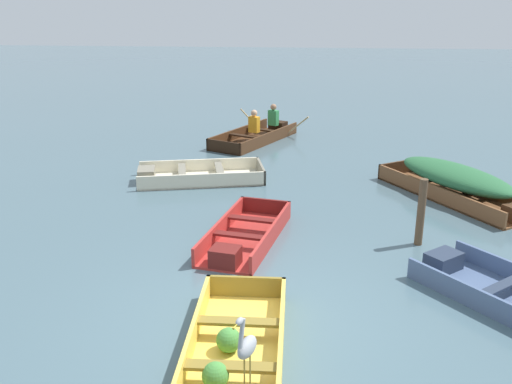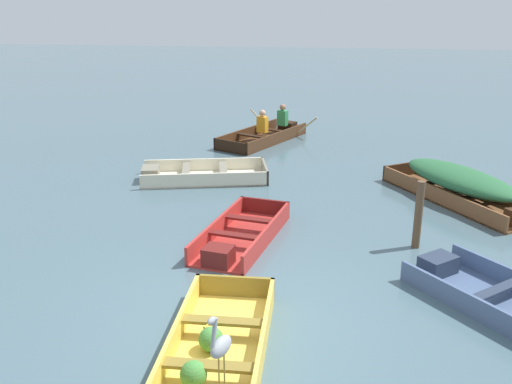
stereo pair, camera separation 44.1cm
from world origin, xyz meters
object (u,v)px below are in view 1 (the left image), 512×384
at_px(dinghy_yellow_foreground, 232,360).
at_px(mooring_post, 421,212).
at_px(skiff_red_outer_moored, 244,237).
at_px(rowboat_dark_varnish_with_crew, 258,134).
at_px(heron_on_dinghy, 246,346).
at_px(skiff_wooden_brown_near_moored, 456,180).
at_px(skiff_cream_mid_moored, 195,176).

bearing_deg(dinghy_yellow_foreground, mooring_post, 54.12).
xyz_separation_m(dinghy_yellow_foreground, skiff_red_outer_moored, (-0.26, 3.36, -0.01)).
relative_size(dinghy_yellow_foreground, rowboat_dark_varnish_with_crew, 0.90).
xyz_separation_m(heron_on_dinghy, mooring_post, (2.36, 4.30, -0.23)).
distance_m(dinghy_yellow_foreground, mooring_post, 4.45).
height_order(skiff_red_outer_moored, heron_on_dinghy, heron_on_dinghy).
relative_size(dinghy_yellow_foreground, mooring_post, 2.56).
relative_size(skiff_wooden_brown_near_moored, mooring_post, 3.05).
bearing_deg(skiff_wooden_brown_near_moored, skiff_red_outer_moored, -146.57).
relative_size(skiff_wooden_brown_near_moored, heron_on_dinghy, 4.10).
bearing_deg(dinghy_yellow_foreground, skiff_red_outer_moored, 94.45).
bearing_deg(rowboat_dark_varnish_with_crew, heron_on_dinghy, -85.23).
height_order(skiff_cream_mid_moored, heron_on_dinghy, heron_on_dinghy).
height_order(dinghy_yellow_foreground, rowboat_dark_varnish_with_crew, rowboat_dark_varnish_with_crew).
relative_size(skiff_red_outer_moored, rowboat_dark_varnish_with_crew, 0.80).
xyz_separation_m(skiff_cream_mid_moored, skiff_red_outer_moored, (1.47, -3.27, 0.01)).
bearing_deg(skiff_cream_mid_moored, heron_on_dinghy, -74.94).
relative_size(heron_on_dinghy, mooring_post, 0.74).
relative_size(skiff_wooden_brown_near_moored, skiff_red_outer_moored, 1.33).
relative_size(rowboat_dark_varnish_with_crew, heron_on_dinghy, 3.83).
distance_m(rowboat_dark_varnish_with_crew, heron_on_dinghy, 11.26).
xyz_separation_m(skiff_cream_mid_moored, rowboat_dark_varnish_with_crew, (1.04, 3.87, 0.07)).
bearing_deg(rowboat_dark_varnish_with_crew, skiff_red_outer_moored, -86.52).
distance_m(skiff_red_outer_moored, heron_on_dinghy, 4.15).
bearing_deg(rowboat_dark_varnish_with_crew, mooring_post, -64.49).
relative_size(skiff_wooden_brown_near_moored, skiff_cream_mid_moored, 1.17).
relative_size(skiff_red_outer_moored, mooring_post, 2.29).
height_order(skiff_red_outer_moored, rowboat_dark_varnish_with_crew, rowboat_dark_varnish_with_crew).
xyz_separation_m(dinghy_yellow_foreground, rowboat_dark_varnish_with_crew, (-0.70, 10.49, 0.05)).
distance_m(skiff_cream_mid_moored, mooring_post, 5.31).
relative_size(rowboat_dark_varnish_with_crew, mooring_post, 2.85).
bearing_deg(skiff_cream_mid_moored, mooring_post, -34.99).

